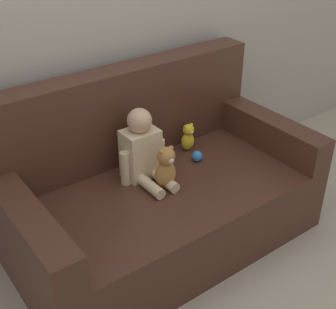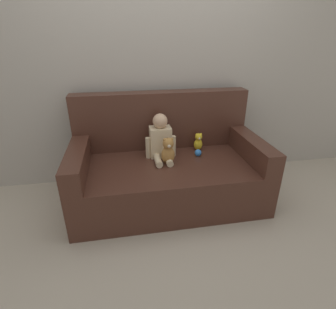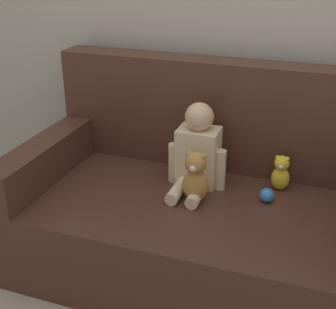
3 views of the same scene
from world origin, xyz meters
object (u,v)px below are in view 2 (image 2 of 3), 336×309
Objects in this scene: teddy_bear_brown at (168,151)px; plush_toy_side at (198,142)px; person_baby at (161,140)px; toy_ball at (198,153)px; couch at (167,167)px.

plush_toy_side is at bearing 34.95° from teddy_bear_brown.
plush_toy_side is at bearing 12.26° from person_baby.
teddy_bear_brown is at bearing -75.44° from person_baby.
plush_toy_side is 2.70× the size of toy_ball.
toy_ball is (0.32, 0.11, -0.09)m from teddy_bear_brown.
teddy_bear_brown is 3.79× the size of toy_ball.
toy_ball is (0.32, 0.00, 0.13)m from couch.
couch is at bearing -49.14° from person_baby.
person_baby is at bearing -167.74° from plush_toy_side.
toy_ball is at bearing 0.17° from couch.
person_baby is at bearing 171.43° from toy_ball.
toy_ball is at bearing 18.94° from teddy_bear_brown.
couch is 6.88× the size of teddy_bear_brown.
couch reaches higher than toy_ball.
toy_ball is (0.37, -0.06, -0.14)m from person_baby.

